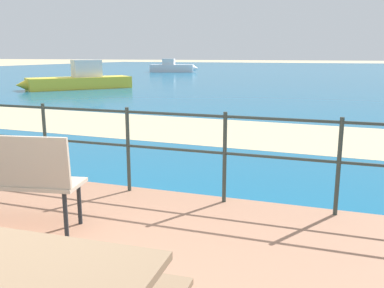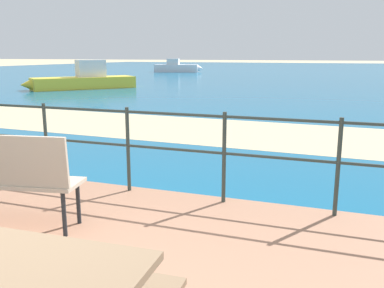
% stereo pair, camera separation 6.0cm
% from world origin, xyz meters
% --- Properties ---
extents(sea_water, '(90.00, 90.00, 0.01)m').
position_xyz_m(sea_water, '(0.00, 40.00, 0.01)').
color(sea_water, '#145B84').
rests_on(sea_water, ground).
extents(beach_strip, '(54.08, 5.33, 0.01)m').
position_xyz_m(beach_strip, '(0.00, 6.91, 0.01)').
color(beach_strip, tan).
rests_on(beach_strip, ground).
extents(railing_fence, '(5.94, 0.04, 1.01)m').
position_xyz_m(railing_fence, '(0.00, 2.46, 0.69)').
color(railing_fence, '#2D3833').
rests_on(railing_fence, patio_paving).
extents(boat_near, '(4.27, 4.77, 1.40)m').
position_xyz_m(boat_near, '(-10.26, 15.81, 0.42)').
color(boat_near, yellow).
rests_on(boat_near, sea_water).
extents(boat_mid, '(4.72, 2.44, 1.27)m').
position_xyz_m(boat_mid, '(-13.24, 35.64, 0.45)').
color(boat_mid, silver).
rests_on(boat_mid, sea_water).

